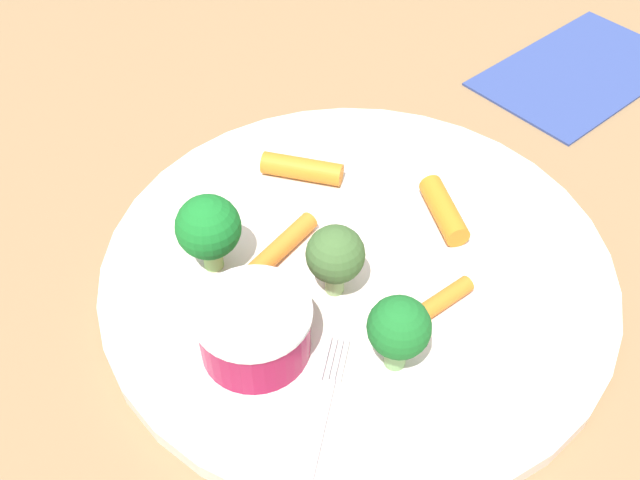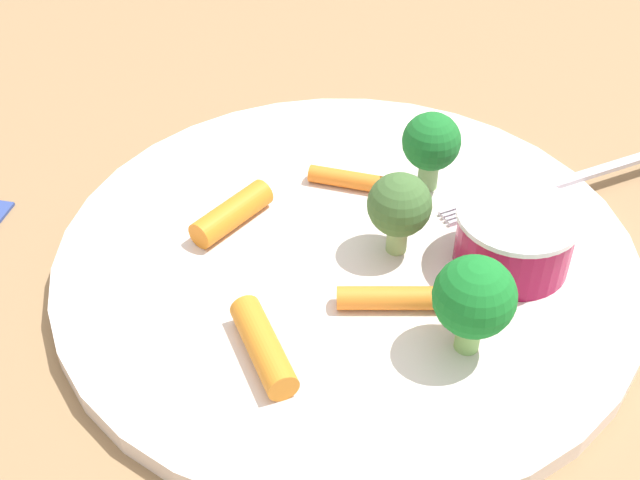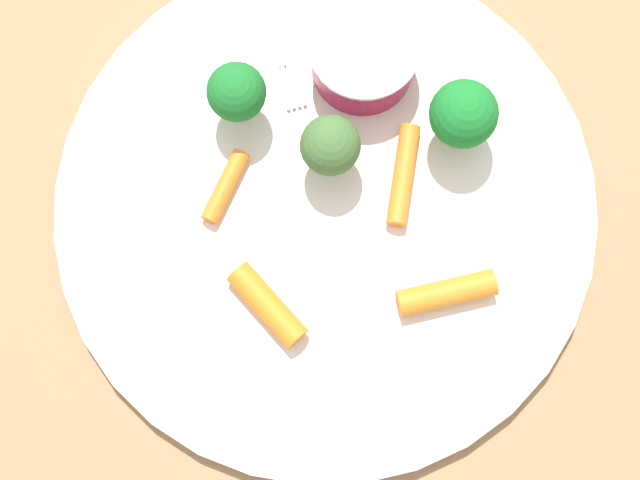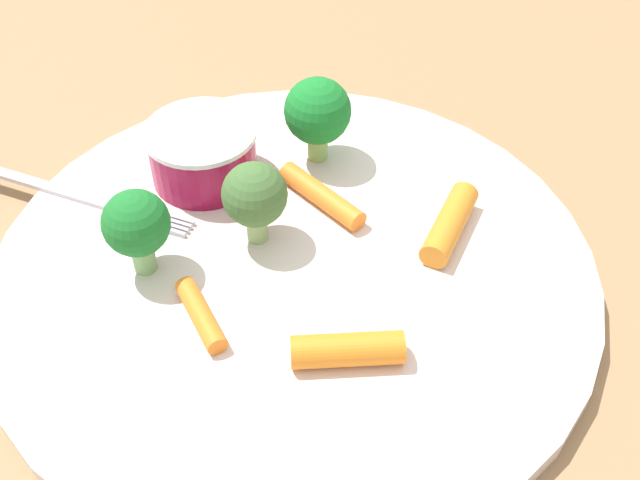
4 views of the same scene
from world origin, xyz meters
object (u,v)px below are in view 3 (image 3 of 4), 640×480
(plate, at_px, (325,208))
(carrot_stick_1, at_px, (267,305))
(carrot_stick_2, at_px, (225,187))
(carrot_stick_3, at_px, (447,293))
(broccoli_floret_0, at_px, (463,114))
(broccoli_floret_2, at_px, (240,90))
(carrot_stick_0, at_px, (403,175))
(sauce_cup, at_px, (363,57))
(broccoli_floret_1, at_px, (330,146))

(plate, bearing_deg, carrot_stick_1, -159.87)
(carrot_stick_2, distance_m, carrot_stick_3, 0.14)
(plate, distance_m, carrot_stick_1, 0.07)
(broccoli_floret_0, distance_m, carrot_stick_3, 0.10)
(broccoli_floret_2, bearing_deg, carrot_stick_0, -65.61)
(carrot_stick_0, bearing_deg, carrot_stick_3, -112.57)
(carrot_stick_2, bearing_deg, sauce_cup, 2.04)
(sauce_cup, height_order, carrot_stick_0, sauce_cup)
(broccoli_floret_1, distance_m, carrot_stick_3, 0.11)
(broccoli_floret_0, distance_m, broccoli_floret_2, 0.13)
(plate, relative_size, carrot_stick_2, 7.12)
(broccoli_floret_2, distance_m, carrot_stick_2, 0.06)
(carrot_stick_1, distance_m, carrot_stick_3, 0.10)
(sauce_cup, bearing_deg, plate, -145.61)
(broccoli_floret_1, distance_m, carrot_stick_0, 0.05)
(plate, bearing_deg, carrot_stick_2, 129.36)
(broccoli_floret_1, xyz_separation_m, carrot_stick_3, (-0.00, -0.10, -0.02))
(broccoli_floret_1, xyz_separation_m, carrot_stick_0, (0.03, -0.04, -0.02))
(carrot_stick_0, distance_m, carrot_stick_2, 0.10)
(broccoli_floret_1, bearing_deg, carrot_stick_0, -54.48)
(broccoli_floret_1, relative_size, carrot_stick_2, 1.09)
(broccoli_floret_1, distance_m, broccoli_floret_2, 0.06)
(broccoli_floret_0, bearing_deg, carrot_stick_3, -136.10)
(carrot_stick_1, bearing_deg, carrot_stick_3, -37.10)
(broccoli_floret_2, height_order, carrot_stick_3, broccoli_floret_2)
(carrot_stick_1, relative_size, carrot_stick_2, 1.17)
(carrot_stick_1, relative_size, carrot_stick_3, 0.93)
(carrot_stick_0, height_order, carrot_stick_1, carrot_stick_1)
(sauce_cup, xyz_separation_m, carrot_stick_1, (-0.14, -0.07, -0.01))
(sauce_cup, distance_m, broccoli_floret_1, 0.06)
(sauce_cup, relative_size, broccoli_floret_0, 1.20)
(carrot_stick_3, bearing_deg, sauce_cup, 67.56)
(carrot_stick_0, bearing_deg, sauce_cup, 67.69)
(plate, xyz_separation_m, broccoli_floret_0, (0.09, -0.02, 0.04))
(plate, height_order, broccoli_floret_0, broccoli_floret_0)
(sauce_cup, height_order, broccoli_floret_0, broccoli_floret_0)
(broccoli_floret_1, height_order, carrot_stick_0, broccoli_floret_1)
(broccoli_floret_0, xyz_separation_m, carrot_stick_2, (-0.13, 0.06, -0.03))
(carrot_stick_1, bearing_deg, broccoli_floret_1, 26.73)
(broccoli_floret_2, xyz_separation_m, carrot_stick_2, (-0.04, -0.03, -0.03))
(sauce_cup, relative_size, carrot_stick_2, 1.44)
(plate, height_order, broccoli_floret_2, broccoli_floret_2)
(sauce_cup, relative_size, broccoli_floret_2, 1.30)
(broccoli_floret_2, height_order, carrot_stick_1, broccoli_floret_2)
(broccoli_floret_2, distance_m, carrot_stick_3, 0.16)
(carrot_stick_0, bearing_deg, carrot_stick_2, 142.70)
(sauce_cup, bearing_deg, broccoli_floret_0, -77.46)
(plate, bearing_deg, carrot_stick_0, -20.88)
(broccoli_floret_2, distance_m, carrot_stick_1, 0.12)
(carrot_stick_2, bearing_deg, carrot_stick_3, -67.36)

